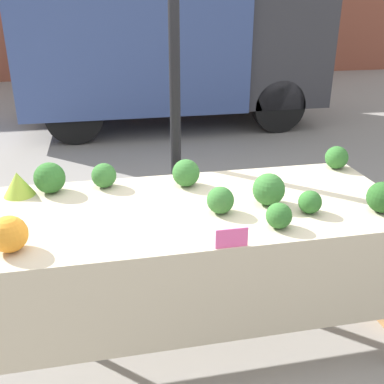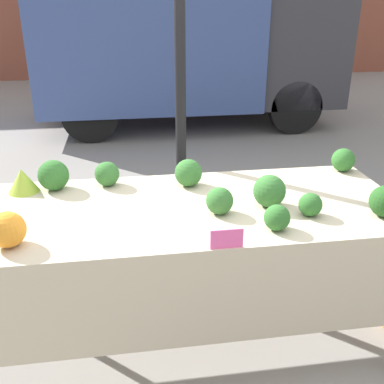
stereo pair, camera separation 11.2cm
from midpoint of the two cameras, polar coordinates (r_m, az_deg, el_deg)
The scene contains 16 objects.
ground_plane at distance 2.93m, azimuth -1.15°, elevation -18.16°, with size 40.00×40.00×0.00m, color gray.
tent_pole at distance 2.97m, azimuth -3.24°, elevation 10.01°, with size 0.07×0.07×2.52m.
parked_truck at distance 7.47m, azimuth -4.40°, elevation 19.23°, with size 4.62×2.17×2.63m.
market_table at distance 2.40m, azimuth -0.98°, elevation -4.70°, with size 2.30×0.96×0.92m.
orange_cauliflower at distance 2.15m, azimuth -23.62°, elevation -4.94°, with size 0.16×0.16×0.16m.
romanesco_head at distance 2.72m, azimuth -22.32°, elevation 0.95°, with size 0.17×0.17×0.14m.
broccoli_head_0 at distance 2.70m, azimuth -18.77°, elevation 1.70°, with size 0.18×0.18×0.18m.
broccoli_head_1 at distance 2.20m, azimuth 9.56°, elevation -3.00°, with size 0.13×0.13×0.13m.
broccoli_head_2 at distance 2.38m, azimuth 13.46°, elevation -1.26°, with size 0.12×0.12×0.12m.
broccoli_head_3 at distance 2.69m, azimuth -12.29°, elevation 2.06°, with size 0.15×0.15×0.15m.
broccoli_head_4 at distance 2.65m, azimuth -1.98°, elevation 2.43°, with size 0.16×0.16×0.16m.
broccoli_head_5 at distance 2.43m, azimuth 8.42°, elevation 0.32°, with size 0.17×0.17×0.17m.
broccoli_head_6 at distance 2.50m, azimuth 21.89°, elevation -0.64°, with size 0.16×0.16×0.16m.
broccoli_head_7 at distance 3.06m, azimuth 16.90°, elevation 4.21°, with size 0.15×0.15×0.15m.
broccoli_head_8 at distance 2.32m, azimuth 2.25°, elevation -1.06°, with size 0.14×0.14×0.14m.
price_sign at distance 2.01m, azimuth 3.48°, elevation -5.87°, with size 0.15×0.01×0.09m.
Camera 1 is at (-0.44, -2.15, 1.95)m, focal length 42.00 mm.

